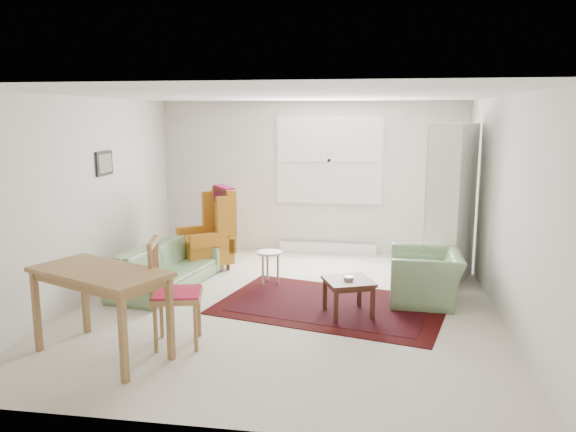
# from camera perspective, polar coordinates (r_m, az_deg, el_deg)

# --- Properties ---
(room) EXTENTS (5.04, 5.54, 2.51)m
(room) POSITION_cam_1_polar(r_m,az_deg,el_deg) (6.78, 0.04, 1.58)
(room) COLOR beige
(room) RESTS_ON ground
(rug) EXTENTS (2.98, 2.29, 0.03)m
(rug) POSITION_cam_1_polar(r_m,az_deg,el_deg) (6.88, 4.38, -9.00)
(rug) COLOR black
(rug) RESTS_ON ground
(sofa) EXTENTS (1.05, 2.01, 0.77)m
(sofa) POSITION_cam_1_polar(r_m,az_deg,el_deg) (7.69, -12.13, -4.25)
(sofa) COLOR #6C8C5D
(sofa) RESTS_ON ground
(armchair) EXTENTS (0.87, 0.99, 0.76)m
(armchair) POSITION_cam_1_polar(r_m,az_deg,el_deg) (7.14, 13.83, -5.50)
(armchair) COLOR #6C8C5D
(armchair) RESTS_ON ground
(wingback_chair) EXTENTS (1.02, 1.02, 1.23)m
(wingback_chair) POSITION_cam_1_polar(r_m,az_deg,el_deg) (8.45, -8.47, -1.23)
(wingback_chair) COLOR #B5711B
(wingback_chair) RESTS_ON ground
(coffee_table) EXTENTS (0.67, 0.67, 0.42)m
(coffee_table) POSITION_cam_1_polar(r_m,az_deg,el_deg) (6.56, 6.13, -8.18)
(coffee_table) COLOR #401D13
(coffee_table) RESTS_ON ground
(stool) EXTENTS (0.38, 0.38, 0.46)m
(stool) POSITION_cam_1_polar(r_m,az_deg,el_deg) (7.68, -1.90, -5.25)
(stool) COLOR white
(stool) RESTS_ON ground
(cabinet) EXTENTS (0.77, 0.98, 2.17)m
(cabinet) POSITION_cam_1_polar(r_m,az_deg,el_deg) (8.04, 16.29, 1.28)
(cabinet) COLOR silver
(cabinet) RESTS_ON ground
(desk) EXTENTS (1.50, 1.16, 0.85)m
(desk) POSITION_cam_1_polar(r_m,az_deg,el_deg) (5.69, -18.37, -9.32)
(desk) COLOR olive
(desk) RESTS_ON ground
(desk_chair) EXTENTS (0.57, 0.57, 1.09)m
(desk_chair) POSITION_cam_1_polar(r_m,az_deg,el_deg) (5.72, -11.21, -7.62)
(desk_chair) COLOR olive
(desk_chair) RESTS_ON ground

